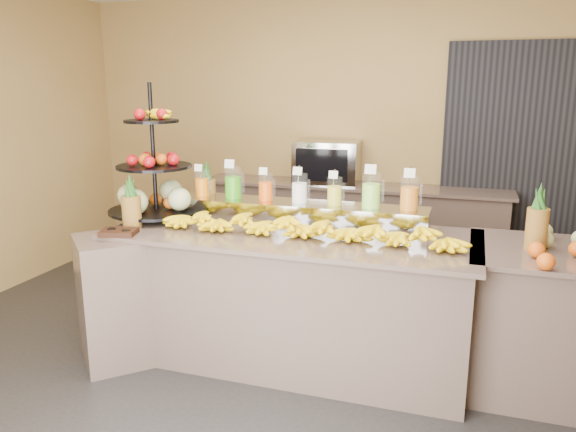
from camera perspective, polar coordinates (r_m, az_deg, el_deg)
The scene contains 20 objects.
ground at distance 3.92m, azimuth -1.03°, elevation -16.03°, with size 6.00×6.00×0.00m, color black.
room_envelope at distance 4.11m, azimuth 5.09°, elevation 12.66°, with size 6.04×5.02×2.82m.
buffet_counter at distance 3.98m, azimuth -1.40°, elevation -8.16°, with size 2.75×1.25×0.93m.
right_counter at distance 3.94m, azimuth 25.47°, elevation -9.70°, with size 1.08×0.88×0.93m.
back_ledge at distance 5.77m, azimuth 6.35°, elevation -1.29°, with size 3.10×0.55×0.93m.
pitcher_tray at distance 4.08m, azimuth 1.16°, elevation 0.35°, with size 1.85×0.30×0.15m, color gray.
juice_pitcher_orange_a at distance 4.34m, azimuth -8.74°, elevation 3.18°, with size 0.11×0.11×0.26m.
juice_pitcher_green at distance 4.22m, azimuth -5.59°, elevation 3.23°, with size 0.13×0.13×0.31m.
juice_pitcher_orange_b at distance 4.13m, azimuth -2.28°, elevation 2.81°, with size 0.11×0.11×0.26m.
juice_pitcher_milk at distance 4.05m, azimuth 1.17°, elevation 2.67°, with size 0.11×0.12×0.28m.
juice_pitcher_lemon at distance 3.98m, azimuth 4.75°, elevation 2.37°, with size 0.11×0.11×0.26m.
juice_pitcher_lime at distance 3.92m, azimuth 8.45°, elevation 2.41°, with size 0.13×0.14×0.32m.
juice_pitcher_orange_c at distance 3.89m, azimuth 12.23°, elevation 2.08°, with size 0.13×0.13×0.31m.
banana_heap at distance 3.71m, azimuth 1.83°, elevation -0.91°, with size 2.10×0.19×0.17m.
fruit_stand at distance 4.30m, azimuth -12.77°, elevation 3.09°, with size 0.81×0.81×1.00m.
condiment_caddy at distance 3.94m, azimuth -16.81°, elevation -1.58°, with size 0.23×0.17×0.03m, color black.
pineapple_left_a at distance 4.08m, azimuth -15.62°, elevation 0.81°, with size 0.13×0.13×0.39m.
pineapple_left_b at distance 4.46m, azimuth -8.22°, elevation 2.39°, with size 0.14×0.14×0.41m.
right_fruit_pile at distance 3.60m, azimuth 26.54°, elevation -2.76°, with size 0.49×0.47×0.26m.
oven_warmer at distance 5.70m, azimuth 4.01°, elevation 5.49°, with size 0.64×0.45×0.42m, color gray.
Camera 1 is at (1.14, -3.22, 1.93)m, focal length 35.00 mm.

